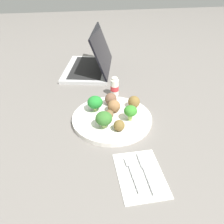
{
  "coord_description": "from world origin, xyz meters",
  "views": [
    {
      "loc": [
        -0.64,
        0.11,
        0.48
      ],
      "look_at": [
        0.0,
        0.0,
        0.04
      ],
      "focal_mm": 36.51,
      "sensor_mm": 36.0,
      "label": 1
    }
  ],
  "objects_px": {
    "broccoli_floret_mid_right": "(95,102)",
    "laptop": "(92,64)",
    "broccoli_floret_back_right": "(131,111)",
    "meatball_mid_right": "(109,114)",
    "fork": "(133,172)",
    "knife": "(146,170)",
    "meatball_back_right": "(119,125)",
    "plate": "(112,119)",
    "broccoli_floret_center": "(104,119)",
    "napkin": "(140,174)",
    "meatball_front_left": "(134,102)",
    "meatball_near_rim": "(114,106)",
    "meatball_front_right": "(111,99)",
    "yogurt_bottle": "(115,87)"
  },
  "relations": [
    {
      "from": "broccoli_floret_mid_right",
      "to": "laptop",
      "type": "xyz_separation_m",
      "value": [
        0.39,
        -0.02,
        -0.01
      ]
    },
    {
      "from": "broccoli_floret_back_right",
      "to": "laptop",
      "type": "bearing_deg",
      "value": 10.88
    },
    {
      "from": "meatball_mid_right",
      "to": "fork",
      "type": "distance_m",
      "value": 0.24
    },
    {
      "from": "meatball_mid_right",
      "to": "knife",
      "type": "relative_size",
      "value": 0.22
    },
    {
      "from": "meatball_back_right",
      "to": "fork",
      "type": "xyz_separation_m",
      "value": [
        -0.17,
        -0.01,
        -0.03
      ]
    },
    {
      "from": "plate",
      "to": "broccoli_floret_center",
      "type": "distance_m",
      "value": 0.08
    },
    {
      "from": "broccoli_floret_center",
      "to": "napkin",
      "type": "height_order",
      "value": "broccoli_floret_center"
    },
    {
      "from": "meatball_mid_right",
      "to": "meatball_front_left",
      "type": "relative_size",
      "value": 0.73
    },
    {
      "from": "plate",
      "to": "meatball_near_rim",
      "type": "height_order",
      "value": "meatball_near_rim"
    },
    {
      "from": "broccoli_floret_back_right",
      "to": "knife",
      "type": "relative_size",
      "value": 0.38
    },
    {
      "from": "meatball_front_right",
      "to": "broccoli_floret_back_right",
      "type": "bearing_deg",
      "value": -155.68
    },
    {
      "from": "meatball_back_right",
      "to": "meatball_front_left",
      "type": "distance_m",
      "value": 0.15
    },
    {
      "from": "meatball_front_left",
      "to": "yogurt_bottle",
      "type": "height_order",
      "value": "yogurt_bottle"
    },
    {
      "from": "meatball_front_left",
      "to": "fork",
      "type": "xyz_separation_m",
      "value": [
        -0.3,
        0.07,
        -0.03
      ]
    },
    {
      "from": "broccoli_floret_mid_right",
      "to": "meatball_front_left",
      "type": "bearing_deg",
      "value": -89.54
    },
    {
      "from": "broccoli_floret_center",
      "to": "laptop",
      "type": "xyz_separation_m",
      "value": [
        0.49,
        -0.0,
        -0.01
      ]
    },
    {
      "from": "meatball_near_rim",
      "to": "broccoli_floret_center",
      "type": "bearing_deg",
      "value": 150.46
    },
    {
      "from": "meatball_front_left",
      "to": "fork",
      "type": "bearing_deg",
      "value": 165.97
    },
    {
      "from": "broccoli_floret_back_right",
      "to": "fork",
      "type": "distance_m",
      "value": 0.23
    },
    {
      "from": "meatball_near_rim",
      "to": "meatball_mid_right",
      "type": "height_order",
      "value": "meatball_near_rim"
    },
    {
      "from": "broccoli_floret_mid_right",
      "to": "plate",
      "type": "bearing_deg",
      "value": -132.44
    },
    {
      "from": "laptop",
      "to": "broccoli_floret_center",
      "type": "bearing_deg",
      "value": 179.51
    },
    {
      "from": "meatball_near_rim",
      "to": "plate",
      "type": "bearing_deg",
      "value": 158.77
    },
    {
      "from": "fork",
      "to": "yogurt_bottle",
      "type": "bearing_deg",
      "value": -3.2
    },
    {
      "from": "laptop",
      "to": "meatball_front_right",
      "type": "bearing_deg",
      "value": -173.61
    },
    {
      "from": "meatball_back_right",
      "to": "laptop",
      "type": "bearing_deg",
      "value": 4.63
    },
    {
      "from": "broccoli_floret_mid_right",
      "to": "meatball_front_left",
      "type": "relative_size",
      "value": 1.29
    },
    {
      "from": "broccoli_floret_mid_right",
      "to": "meatball_front_right",
      "type": "bearing_deg",
      "value": -61.68
    },
    {
      "from": "broccoli_floret_center",
      "to": "fork",
      "type": "xyz_separation_m",
      "value": [
        -0.19,
        -0.05,
        -0.04
      ]
    },
    {
      "from": "broccoli_floret_mid_right",
      "to": "meatball_front_left",
      "type": "xyz_separation_m",
      "value": [
        0.0,
        -0.14,
        -0.01
      ]
    },
    {
      "from": "meatball_front_left",
      "to": "broccoli_floret_mid_right",
      "type": "bearing_deg",
      "value": 90.46
    },
    {
      "from": "knife",
      "to": "yogurt_bottle",
      "type": "height_order",
      "value": "yogurt_bottle"
    },
    {
      "from": "broccoli_floret_center",
      "to": "meatball_near_rim",
      "type": "relative_size",
      "value": 1.22
    },
    {
      "from": "meatball_mid_right",
      "to": "fork",
      "type": "bearing_deg",
      "value": -173.33
    },
    {
      "from": "meatball_front_right",
      "to": "laptop",
      "type": "bearing_deg",
      "value": 6.39
    },
    {
      "from": "broccoli_floret_back_right",
      "to": "meatball_back_right",
      "type": "bearing_deg",
      "value": 135.62
    },
    {
      "from": "napkin",
      "to": "laptop",
      "type": "distance_m",
      "value": 0.7
    },
    {
      "from": "broccoli_floret_back_right",
      "to": "fork",
      "type": "xyz_separation_m",
      "value": [
        -0.22,
        0.04,
        -0.04
      ]
    },
    {
      "from": "meatball_front_left",
      "to": "meatball_mid_right",
      "type": "bearing_deg",
      "value": 119.36
    },
    {
      "from": "broccoli_floret_mid_right",
      "to": "meatball_mid_right",
      "type": "distance_m",
      "value": 0.07
    },
    {
      "from": "meatball_mid_right",
      "to": "napkin",
      "type": "bearing_deg",
      "value": -169.37
    },
    {
      "from": "broccoli_floret_center",
      "to": "meatball_front_left",
      "type": "xyz_separation_m",
      "value": [
        0.1,
        -0.13,
        -0.01
      ]
    },
    {
      "from": "meatball_front_right",
      "to": "meatball_mid_right",
      "type": "bearing_deg",
      "value": 167.03
    },
    {
      "from": "meatball_back_right",
      "to": "meatball_mid_right",
      "type": "relative_size",
      "value": 1.13
    },
    {
      "from": "broccoli_floret_center",
      "to": "fork",
      "type": "bearing_deg",
      "value": -165.2
    },
    {
      "from": "meatball_near_rim",
      "to": "meatball_mid_right",
      "type": "bearing_deg",
      "value": 148.26
    },
    {
      "from": "meatball_back_right",
      "to": "laptop",
      "type": "relative_size",
      "value": 0.1
    },
    {
      "from": "meatball_front_left",
      "to": "meatball_back_right",
      "type": "bearing_deg",
      "value": 147.87
    },
    {
      "from": "meatball_front_right",
      "to": "laptop",
      "type": "relative_size",
      "value": 0.13
    },
    {
      "from": "broccoli_floret_mid_right",
      "to": "meatball_near_rim",
      "type": "bearing_deg",
      "value": -104.83
    }
  ]
}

